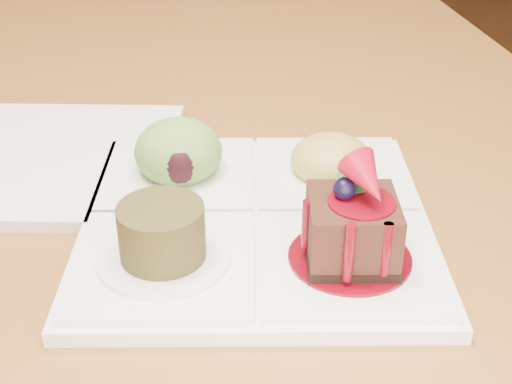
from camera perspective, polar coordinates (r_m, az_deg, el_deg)
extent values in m
cube|color=brown|center=(0.97, -9.98, 9.52)|extent=(1.00, 1.80, 0.04)
cylinder|color=brown|center=(1.93, 4.48, 8.66)|extent=(0.06, 0.06, 0.71)
cylinder|color=black|center=(1.37, 19.74, -10.11)|extent=(0.04, 0.04, 0.44)
cube|color=white|center=(0.58, 0.00, -2.49)|extent=(0.31, 0.31, 0.01)
cube|color=white|center=(0.52, 7.47, -5.60)|extent=(0.15, 0.15, 0.01)
cube|color=white|center=(0.52, -7.35, -5.68)|extent=(0.15, 0.15, 0.01)
cube|color=white|center=(0.63, -6.13, 1.48)|extent=(0.15, 0.15, 0.01)
cube|color=white|center=(0.63, 6.01, 1.53)|extent=(0.15, 0.15, 0.01)
cylinder|color=#58030C|center=(0.52, 7.50, -5.22)|extent=(0.09, 0.09, 0.00)
cube|color=black|center=(0.52, 7.52, -4.95)|extent=(0.07, 0.07, 0.01)
cube|color=#34140E|center=(0.50, 7.71, -2.68)|extent=(0.07, 0.07, 0.04)
cylinder|color=#58030C|center=(0.49, 7.87, -0.64)|extent=(0.05, 0.05, 0.00)
sphere|color=black|center=(0.49, 7.09, 0.27)|extent=(0.02, 0.02, 0.02)
cone|color=maroon|center=(0.48, 8.96, 0.90)|extent=(0.04, 0.05, 0.04)
cube|color=#10401B|center=(0.50, 7.89, 0.68)|extent=(0.01, 0.02, 0.01)
cube|color=#10401B|center=(0.50, 7.01, 0.74)|extent=(0.02, 0.02, 0.01)
cylinder|color=#58030C|center=(0.48, 7.44, -4.83)|extent=(0.01, 0.01, 0.04)
cylinder|color=#58030C|center=(0.48, 10.37, -4.54)|extent=(0.01, 0.01, 0.04)
cylinder|color=#58030C|center=(0.50, 4.07, -2.59)|extent=(0.01, 0.01, 0.04)
cylinder|color=white|center=(0.52, -7.39, -5.23)|extent=(0.10, 0.10, 0.00)
cylinder|color=#3E2911|center=(0.50, -7.55, -3.19)|extent=(0.06, 0.06, 0.04)
cylinder|color=#45230E|center=(0.50, -7.66, -1.83)|extent=(0.05, 0.05, 0.00)
ellipsoid|color=#60973D|center=(0.62, -6.23, 3.22)|extent=(0.08, 0.08, 0.06)
ellipsoid|color=black|center=(0.60, -6.11, 2.16)|extent=(0.04, 0.03, 0.03)
ellipsoid|color=#A9883D|center=(0.63, 6.07, 2.54)|extent=(0.07, 0.07, 0.04)
cube|color=#D2600F|center=(0.63, 7.17, 3.19)|extent=(0.02, 0.02, 0.02)
cube|color=#386D17|center=(0.64, 6.33, 3.78)|extent=(0.02, 0.02, 0.02)
cube|color=#D2600F|center=(0.64, 5.06, 3.43)|extent=(0.02, 0.02, 0.02)
cube|color=#386D17|center=(0.62, 4.24, 2.75)|extent=(0.02, 0.02, 0.02)
cube|color=#D2600F|center=(0.62, 5.48, 2.46)|extent=(0.02, 0.02, 0.01)
cube|color=#386D17|center=(0.61, 6.49, 2.41)|extent=(0.02, 0.02, 0.02)
cube|color=#D2600F|center=(0.62, 7.78, 2.74)|extent=(0.02, 0.02, 0.02)
cube|color=white|center=(0.70, -16.38, 2.50)|extent=(0.27, 0.27, 0.01)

